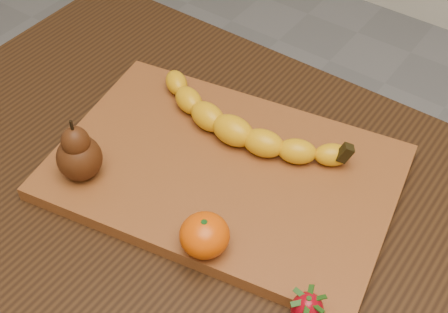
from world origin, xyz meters
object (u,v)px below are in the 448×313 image
Objects in this scene: cutting_board at (224,172)px; mandarin at (205,235)px; table at (206,259)px; pear at (77,149)px.

mandarin is (0.06, -0.12, 0.04)m from cutting_board.
mandarin reaches higher than cutting_board.
cutting_board is 7.57× the size of mandarin.
pear is at bearing -163.30° from table.
mandarin is (0.20, -0.00, -0.02)m from pear.
cutting_board reaches higher than table.
cutting_board is at bearing 104.95° from table.
pear reaches higher than cutting_board.
table is 0.24m from pear.
pear is at bearing 179.38° from mandarin.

